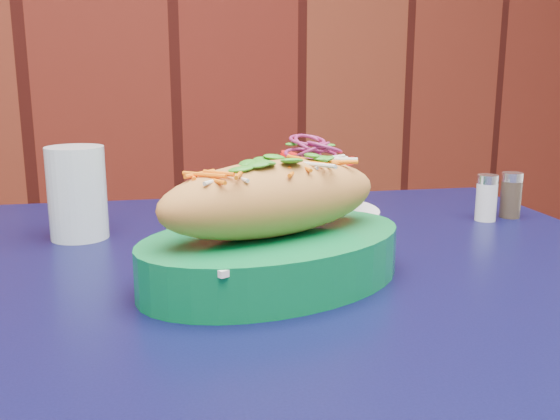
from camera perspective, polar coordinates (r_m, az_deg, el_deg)
name	(u,v)px	position (r m, az deg, el deg)	size (l,w,h in m)	color
cafe_table	(306,345)	(0.70, 2.41, -12.22)	(0.97, 0.97, 0.75)	black
banh_mi_basket	(273,232)	(0.61, -0.60, -2.05)	(0.31, 0.23, 0.13)	#086F36
salad_plate	(307,188)	(0.88, 2.45, 2.02)	(0.21, 0.21, 0.12)	white
water_glass	(77,193)	(0.81, -18.05, 1.49)	(0.07, 0.07, 0.12)	silver
salt_shaker	(486,198)	(0.91, 18.36, 1.07)	(0.03, 0.03, 0.06)	white
pepper_shaker	(511,195)	(0.94, 20.36, 1.28)	(0.03, 0.03, 0.06)	#3F3326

